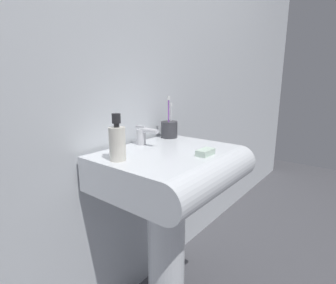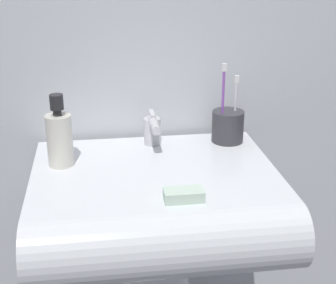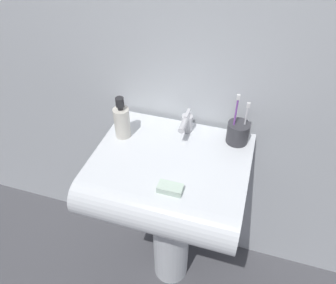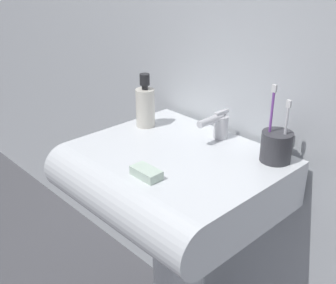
% 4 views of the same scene
% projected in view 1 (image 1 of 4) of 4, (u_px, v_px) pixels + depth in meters
% --- Properties ---
extents(wall_back, '(5.00, 0.05, 2.40)m').
position_uv_depth(wall_back, '(121.00, 64.00, 1.19)').
color(wall_back, silver).
rests_on(wall_back, ground).
extents(sink_pedestal, '(0.17, 0.17, 0.69)m').
position_uv_depth(sink_pedestal, '(166.00, 251.00, 1.23)').
color(sink_pedestal, white).
rests_on(sink_pedestal, ground).
extents(sink_basin, '(0.58, 0.50, 0.14)m').
position_uv_depth(sink_basin, '(176.00, 169.00, 1.10)').
color(sink_basin, white).
rests_on(sink_basin, sink_pedestal).
extents(faucet, '(0.04, 0.13, 0.09)m').
position_uv_depth(faucet, '(143.00, 135.00, 1.21)').
color(faucet, silver).
rests_on(faucet, sink_basin).
extents(toothbrush_cup, '(0.09, 0.09, 0.22)m').
position_uv_depth(toothbrush_cup, '(169.00, 129.00, 1.37)').
color(toothbrush_cup, '#38383D').
rests_on(toothbrush_cup, sink_basin).
extents(soap_bottle, '(0.06, 0.06, 0.18)m').
position_uv_depth(soap_bottle, '(117.00, 142.00, 0.97)').
color(soap_bottle, silver).
rests_on(soap_bottle, sink_basin).
extents(bar_soap, '(0.08, 0.04, 0.02)m').
position_uv_depth(bar_soap, '(205.00, 152.00, 1.05)').
color(bar_soap, silver).
rests_on(bar_soap, sink_basin).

